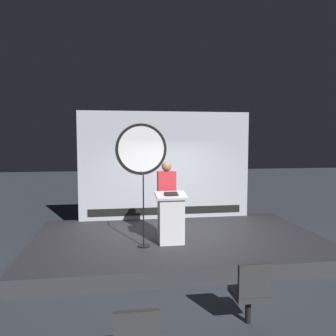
% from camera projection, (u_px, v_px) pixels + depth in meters
% --- Properties ---
extents(ground_plane, '(40.00, 40.00, 0.00)m').
position_uv_depth(ground_plane, '(178.00, 249.00, 7.82)').
color(ground_plane, '#383D47').
extents(stage_platform, '(6.40, 4.00, 0.30)m').
position_uv_depth(stage_platform, '(178.00, 243.00, 7.81)').
color(stage_platform, '#333338').
rests_on(stage_platform, ground).
extents(banner_display, '(4.71, 0.12, 2.94)m').
position_uv_depth(banner_display, '(165.00, 165.00, 9.49)').
color(banner_display, '#B2B7C1').
rests_on(banner_display, stage_platform).
extents(podium, '(0.64, 0.50, 1.08)m').
position_uv_depth(podium, '(171.00, 218.00, 7.26)').
color(podium, silver).
rests_on(podium, stage_platform).
extents(speaker_person, '(0.40, 0.26, 1.70)m').
position_uv_depth(speaker_person, '(167.00, 199.00, 7.71)').
color(speaker_person, black).
rests_on(speaker_person, stage_platform).
extents(microphone_stand, '(0.24, 0.57, 1.52)m').
position_uv_depth(microphone_stand, '(143.00, 220.00, 7.08)').
color(microphone_stand, black).
rests_on(microphone_stand, stage_platform).
extents(audience_chair_left, '(0.44, 0.45, 0.89)m').
position_uv_depth(audience_chair_left, '(251.00, 290.00, 4.59)').
color(audience_chair_left, black).
rests_on(audience_chair_left, ground).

